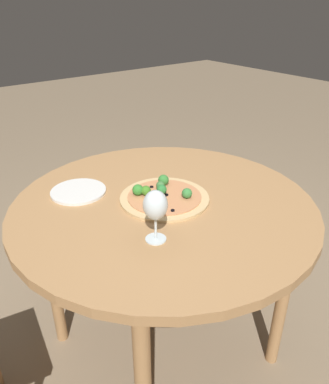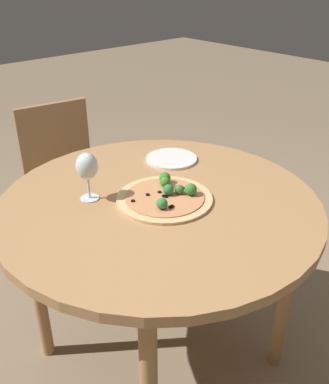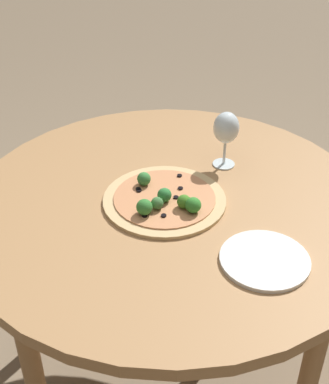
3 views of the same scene
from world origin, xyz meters
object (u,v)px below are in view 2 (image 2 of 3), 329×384
wine_glass (87,167)px  plate_near (171,159)px  pizza (166,196)px  chair (67,179)px

wine_glass → plate_near: (-0.05, 0.42, -0.11)m
pizza → wine_glass: 0.28m
pizza → plate_near: pizza is taller
plate_near → wine_glass: bearing=-83.6°
chair → pizza: 0.98m
pizza → plate_near: (-0.22, 0.23, -0.01)m
chair → plate_near: bearing=-72.0°
chair → pizza: size_ratio=2.57×
pizza → plate_near: bearing=133.8°
chair → wine_glass: 0.92m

